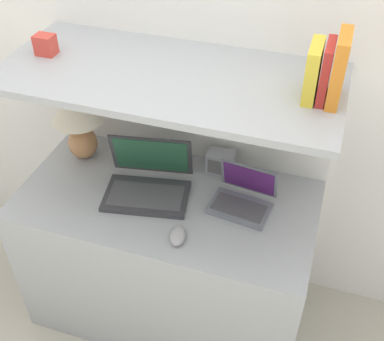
{
  "coord_description": "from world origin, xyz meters",
  "views": [
    {
      "loc": [
        0.57,
        -1.06,
        2.15
      ],
      "look_at": [
        0.11,
        0.32,
        0.94
      ],
      "focal_mm": 45.0,
      "sensor_mm": 36.0,
      "label": 1
    }
  ],
  "objects_px": {
    "laptop_large": "(148,182)",
    "laptop_small": "(243,198)",
    "table_lamp": "(78,116)",
    "book_red": "(326,72)",
    "shelf_gadget": "(45,45)",
    "book_orange": "(339,69)",
    "computer_mouse": "(178,235)",
    "book_yellow": "(313,71)",
    "router_box": "(221,162)"
  },
  "relations": [
    {
      "from": "book_yellow",
      "to": "book_red",
      "type": "bearing_deg",
      "value": 0.0
    },
    {
      "from": "laptop_small",
      "to": "book_red",
      "type": "height_order",
      "value": "book_red"
    },
    {
      "from": "laptop_large",
      "to": "laptop_small",
      "type": "distance_m",
      "value": 0.41
    },
    {
      "from": "table_lamp",
      "to": "computer_mouse",
      "type": "xyz_separation_m",
      "value": [
        0.59,
        -0.36,
        -0.2
      ]
    },
    {
      "from": "book_red",
      "to": "book_orange",
      "type": "bearing_deg",
      "value": 0.0
    },
    {
      "from": "router_box",
      "to": "shelf_gadget",
      "type": "distance_m",
      "value": 0.88
    },
    {
      "from": "laptop_small",
      "to": "shelf_gadget",
      "type": "relative_size",
      "value": 3.43
    },
    {
      "from": "book_orange",
      "to": "book_red",
      "type": "height_order",
      "value": "book_orange"
    },
    {
      "from": "shelf_gadget",
      "to": "table_lamp",
      "type": "bearing_deg",
      "value": 70.24
    },
    {
      "from": "computer_mouse",
      "to": "shelf_gadget",
      "type": "xyz_separation_m",
      "value": [
        -0.62,
        0.27,
        0.57
      ]
    },
    {
      "from": "book_red",
      "to": "book_yellow",
      "type": "bearing_deg",
      "value": 180.0
    },
    {
      "from": "computer_mouse",
      "to": "shelf_gadget",
      "type": "bearing_deg",
      "value": 156.24
    },
    {
      "from": "laptop_large",
      "to": "book_red",
      "type": "height_order",
      "value": "book_red"
    },
    {
      "from": "book_orange",
      "to": "shelf_gadget",
      "type": "relative_size",
      "value": 2.95
    },
    {
      "from": "book_red",
      "to": "shelf_gadget",
      "type": "relative_size",
      "value": 2.5
    },
    {
      "from": "computer_mouse",
      "to": "shelf_gadget",
      "type": "distance_m",
      "value": 0.89
    },
    {
      "from": "computer_mouse",
      "to": "book_yellow",
      "type": "bearing_deg",
      "value": 35.47
    },
    {
      "from": "laptop_large",
      "to": "router_box",
      "type": "height_order",
      "value": "laptop_large"
    },
    {
      "from": "book_orange",
      "to": "shelf_gadget",
      "type": "distance_m",
      "value": 1.08
    },
    {
      "from": "book_orange",
      "to": "computer_mouse",
      "type": "bearing_deg",
      "value": -149.36
    },
    {
      "from": "laptop_large",
      "to": "router_box",
      "type": "xyz_separation_m",
      "value": [
        0.26,
        0.23,
        0.0
      ]
    },
    {
      "from": "book_orange",
      "to": "book_yellow",
      "type": "bearing_deg",
      "value": 180.0
    },
    {
      "from": "table_lamp",
      "to": "book_red",
      "type": "distance_m",
      "value": 1.1
    },
    {
      "from": "laptop_small",
      "to": "book_orange",
      "type": "relative_size",
      "value": 1.16
    },
    {
      "from": "laptop_small",
      "to": "book_yellow",
      "type": "xyz_separation_m",
      "value": [
        0.19,
        0.01,
        0.61
      ]
    },
    {
      "from": "laptop_large",
      "to": "computer_mouse",
      "type": "bearing_deg",
      "value": -46.48
    },
    {
      "from": "laptop_large",
      "to": "router_box",
      "type": "distance_m",
      "value": 0.34
    },
    {
      "from": "laptop_large",
      "to": "book_orange",
      "type": "height_order",
      "value": "book_orange"
    },
    {
      "from": "table_lamp",
      "to": "shelf_gadget",
      "type": "height_order",
      "value": "shelf_gadget"
    },
    {
      "from": "book_yellow",
      "to": "shelf_gadget",
      "type": "xyz_separation_m",
      "value": [
        -1.0,
        0.0,
        -0.05
      ]
    },
    {
      "from": "table_lamp",
      "to": "book_red",
      "type": "height_order",
      "value": "book_red"
    },
    {
      "from": "laptop_large",
      "to": "book_yellow",
      "type": "distance_m",
      "value": 0.84
    },
    {
      "from": "table_lamp",
      "to": "book_red",
      "type": "xyz_separation_m",
      "value": [
        1.01,
        -0.08,
        0.43
      ]
    },
    {
      "from": "shelf_gadget",
      "to": "book_yellow",
      "type": "bearing_deg",
      "value": -0.0
    },
    {
      "from": "computer_mouse",
      "to": "book_red",
      "type": "relative_size",
      "value": 0.61
    },
    {
      "from": "table_lamp",
      "to": "book_yellow",
      "type": "bearing_deg",
      "value": -5.0
    },
    {
      "from": "table_lamp",
      "to": "computer_mouse",
      "type": "relative_size",
      "value": 2.92
    },
    {
      "from": "router_box",
      "to": "shelf_gadget",
      "type": "xyz_separation_m",
      "value": [
        -0.67,
        -0.18,
        0.54
      ]
    },
    {
      "from": "book_red",
      "to": "laptop_small",
      "type": "bearing_deg",
      "value": -177.09
    },
    {
      "from": "laptop_small",
      "to": "shelf_gadget",
      "type": "height_order",
      "value": "shelf_gadget"
    },
    {
      "from": "table_lamp",
      "to": "book_orange",
      "type": "relative_size",
      "value": 1.52
    },
    {
      "from": "computer_mouse",
      "to": "book_orange",
      "type": "distance_m",
      "value": 0.84
    },
    {
      "from": "laptop_small",
      "to": "router_box",
      "type": "xyz_separation_m",
      "value": [
        -0.15,
        0.19,
        0.01
      ]
    },
    {
      "from": "laptop_large",
      "to": "laptop_small",
      "type": "xyz_separation_m",
      "value": [
        0.4,
        0.04,
        -0.01
      ]
    },
    {
      "from": "laptop_small",
      "to": "book_red",
      "type": "distance_m",
      "value": 0.65
    },
    {
      "from": "book_red",
      "to": "laptop_large",
      "type": "bearing_deg",
      "value": -175.49
    },
    {
      "from": "table_lamp",
      "to": "computer_mouse",
      "type": "height_order",
      "value": "table_lamp"
    },
    {
      "from": "table_lamp",
      "to": "book_yellow",
      "type": "relative_size",
      "value": 1.88
    },
    {
      "from": "table_lamp",
      "to": "book_yellow",
      "type": "distance_m",
      "value": 1.06
    },
    {
      "from": "table_lamp",
      "to": "router_box",
      "type": "relative_size",
      "value": 2.86
    }
  ]
}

